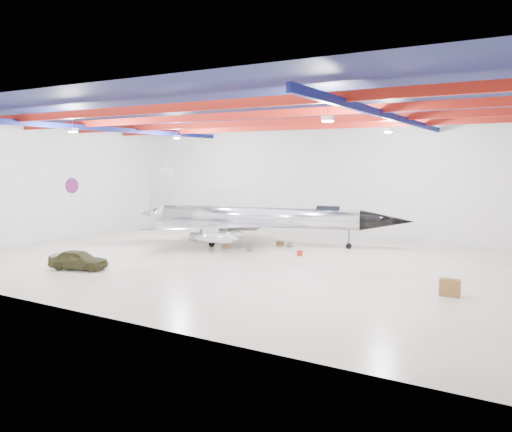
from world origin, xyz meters
The scene contains 15 objects.
floor centered at (0.00, 0.00, 0.00)m, with size 40.00×40.00×0.00m, color #C1B799.
wall_back centered at (0.00, 15.00, 5.50)m, with size 40.00×40.00×0.00m, color silver.
wall_left centered at (-20.00, 0.00, 5.50)m, with size 30.00×30.00×0.00m, color silver.
ceiling centered at (0.00, 0.00, 11.00)m, with size 40.00×40.00×0.00m, color #0A0F38.
ceiling_structure centered at (0.00, 0.00, 10.32)m, with size 39.50×29.50×1.08m.
wall_roundel centered at (-19.94, 2.00, 5.00)m, with size 1.50×1.50×0.10m, color #B21414.
jet_aircraft centered at (-1.58, 6.65, 2.23)m, with size 24.49×17.32×6.79m.
jeep centered at (-7.21, -8.31, 0.68)m, with size 1.61×4.00×1.36m, color #3A391D.
desk centered at (16.07, -2.83, 0.49)m, with size 1.06×0.53×0.97m, color brown.
engine_drum centered at (-0.48, 3.44, 0.22)m, with size 0.49×0.49×0.44m, color #59595B.
parts_bin centered at (0.37, 7.28, 0.19)m, with size 0.54×0.43×0.38m, color olive.
crate_small centered at (-9.02, 7.59, 0.13)m, with size 0.38×0.30×0.27m, color #59595B.
tool_chest centered at (3.89, 3.81, 0.21)m, with size 0.47×0.47×0.42m, color #A82010.
oil_barrel centered at (-2.91, 3.57, 0.19)m, with size 0.53×0.43×0.37m, color olive.
spares_box centered at (1.45, 7.01, 0.20)m, with size 0.45×0.45×0.40m, color #59595B.
Camera 1 is at (20.21, -31.41, 7.43)m, focal length 35.00 mm.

